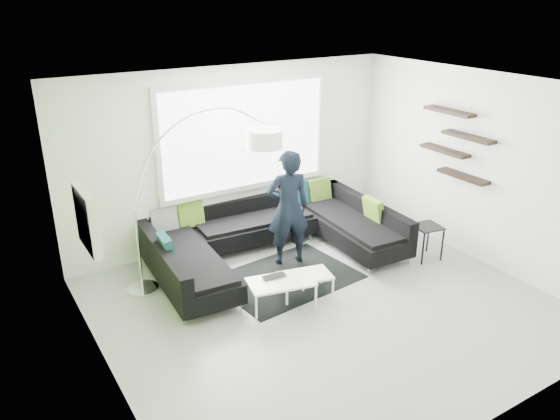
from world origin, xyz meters
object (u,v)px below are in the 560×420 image
object	(u,v)px
coffee_table	(293,288)
person	(288,208)
arc_lamp	(134,210)
side_table	(426,242)
sectional_sofa	(274,239)
laptop	(276,278)

from	to	relation	value
coffee_table	person	size ratio (longest dim) A/B	0.62
arc_lamp	side_table	distance (m)	4.31
coffee_table	person	bearing A→B (deg)	73.66
coffee_table	side_table	world-z (taller)	side_table
person	coffee_table	bearing A→B (deg)	75.42
arc_lamp	person	world-z (taller)	arc_lamp
sectional_sofa	arc_lamp	size ratio (longest dim) A/B	1.58
sectional_sofa	arc_lamp	distance (m)	2.18
coffee_table	laptop	size ratio (longest dim) A/B	3.27
coffee_table	arc_lamp	size ratio (longest dim) A/B	0.45
side_table	person	bearing A→B (deg)	151.73
coffee_table	person	xyz separation A→B (m)	(0.53, 0.95, 0.70)
laptop	side_table	bearing A→B (deg)	2.95
arc_lamp	sectional_sofa	bearing A→B (deg)	-1.07
coffee_table	laptop	distance (m)	0.31
coffee_table	arc_lamp	distance (m)	2.30
person	laptop	world-z (taller)	person
arc_lamp	side_table	world-z (taller)	arc_lamp
side_table	laptop	size ratio (longest dim) A/B	1.61
arc_lamp	laptop	bearing A→B (deg)	-37.77
sectional_sofa	side_table	bearing A→B (deg)	-26.28
sectional_sofa	side_table	size ratio (longest dim) A/B	7.05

